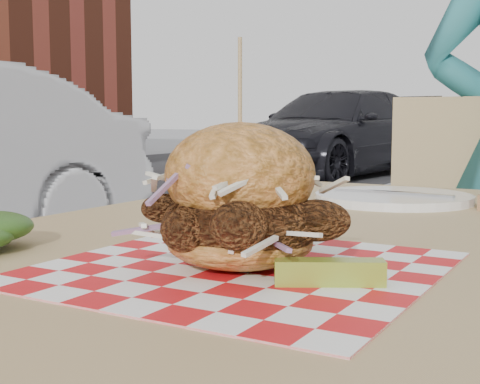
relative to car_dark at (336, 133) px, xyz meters
The scene contains 7 objects.
car_dark is the anchor object (origin of this frame).
patio_table 9.51m from the car_dark, 68.41° to the right, with size 0.80×1.20×0.75m.
patio_chair 8.66m from the car_dark, 66.23° to the right, with size 0.46×0.47×0.95m.
paper_liner 9.76m from the car_dark, 68.83° to the right, with size 0.36×0.36×0.00m, color red.
sandwich 9.76m from the car_dark, 68.83° to the right, with size 0.19×0.19×0.22m.
pickle_spear 9.82m from the car_dark, 68.32° to the right, with size 0.10×0.02×0.02m, color #91A630.
place_setting 9.22m from the car_dark, 67.68° to the right, with size 0.27×0.27×0.02m.
Camera 1 is at (0.24, -0.58, 0.90)m, focal length 50.00 mm.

